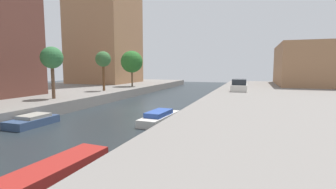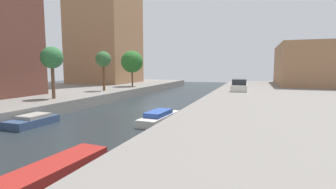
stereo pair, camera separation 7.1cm
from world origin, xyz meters
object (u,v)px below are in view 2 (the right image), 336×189
Objects in this scene: street_tree_3 at (103,60)px; street_tree_2 at (52,58)px; apartment_tower_far at (105,11)px; moored_boat_right_1 at (53,170)px; moored_boat_left_2 at (32,121)px; parked_car at (239,86)px; moored_boat_right_2 at (159,117)px; low_block_right at (312,65)px; street_tree_4 at (132,62)px.

street_tree_2 is at bearing -90.00° from street_tree_3.
apartment_tower_far is 18.58m from street_tree_3.
apartment_tower_far is 40.20m from moored_boat_right_1.
street_tree_3 reaches higher than moored_boat_left_2.
parked_car is 0.99× the size of moored_boat_right_2.
street_tree_2 is (-25.44, -26.82, 0.39)m from low_block_right.
low_block_right is 39.25m from moored_boat_left_2.
street_tree_2 is 1.02× the size of moored_boat_right_1.
street_tree_3 is (8.56, -13.75, -9.12)m from apartment_tower_far.
parked_car is 22.09m from moored_boat_left_2.
moored_boat_right_1 is (10.47, -26.29, -4.33)m from street_tree_4.
street_tree_3 is 16.46m from parked_car.
moored_boat_right_1 is at bearing -101.33° from parked_car.
apartment_tower_far is 35.70m from low_block_right.
street_tree_3 reaches higher than street_tree_2.
street_tree_4 is at bearing -36.93° from apartment_tower_far.
low_block_right is 31.69m from street_tree_3.
moored_boat_right_1 is at bearing -61.12° from street_tree_3.
parked_car is at bearing -126.50° from low_block_right.
parked_car is at bearing 57.05° from moored_boat_left_2.
street_tree_2 is 1.03× the size of moored_boat_right_2.
moored_boat_left_2 is (3.32, -5.37, -4.26)m from street_tree_2.
low_block_right is 27.96m from street_tree_4.
apartment_tower_far is at bearing 129.59° from moored_boat_right_2.
parked_car is 0.98× the size of moored_boat_right_1.
parked_car is 15.63m from moored_boat_right_2.
low_block_right reaches higher than parked_car.
apartment_tower_far is at bearing -171.38° from low_block_right.
moored_boat_right_2 is (19.41, -23.46, -13.42)m from apartment_tower_far.
street_tree_3 is at bearing 138.14° from moored_boat_right_2.
low_block_right is at bearing 55.50° from moored_boat_left_2.
moored_boat_right_2 is at bearing -9.37° from street_tree_2.
parked_car is (23.87, -8.54, -12.19)m from apartment_tower_far.
moored_boat_left_2 is 0.71× the size of moored_boat_right_1.
apartment_tower_far is 33.27m from moored_boat_right_2.
low_block_right reaches higher than moored_boat_left_2.
low_block_right reaches higher than moored_boat_right_2.
street_tree_4 is 20.62m from moored_boat_right_2.
apartment_tower_far is 5.74× the size of parked_car.
apartment_tower_far is 5.55× the size of street_tree_2.
street_tree_3 is 1.46× the size of moored_boat_left_2.
parked_car is at bearing 18.79° from street_tree_3.
low_block_right is 3.46× the size of moored_boat_right_2.
low_block_right reaches higher than street_tree_2.
street_tree_2 is at bearing 121.73° from moored_boat_left_2.
apartment_tower_far reaches higher than moored_boat_left_2.
street_tree_2 is at bearing 170.63° from moored_boat_right_2.
street_tree_3 is 14.37m from moored_boat_left_2.
moored_boat_right_2 is at bearing -57.51° from street_tree_4.
street_tree_2 is (8.56, -21.67, -9.21)m from apartment_tower_far.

